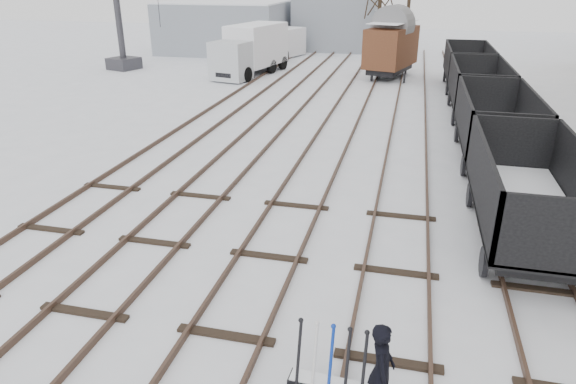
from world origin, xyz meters
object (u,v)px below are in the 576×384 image
(lorry, at_px, (251,49))
(crane, at_px, (122,34))
(box_van_wagon, at_px, (391,46))
(panel_van, at_px, (278,43))
(worker, at_px, (381,370))
(freight_wagon_a, at_px, (526,207))

(lorry, relative_size, crane, 0.81)
(box_van_wagon, relative_size, panel_van, 0.92)
(worker, distance_m, lorry, 29.06)
(lorry, bearing_deg, panel_van, 103.31)
(panel_van, bearing_deg, lorry, -70.30)
(worker, bearing_deg, lorry, 16.47)
(freight_wagon_a, distance_m, panel_van, 31.35)
(worker, relative_size, crane, 0.18)
(freight_wagon_a, xyz_separation_m, lorry, (-13.58, 20.66, 0.70))
(lorry, bearing_deg, box_van_wagon, 18.84)
(box_van_wagon, distance_m, panel_van, 11.29)
(freight_wagon_a, relative_size, box_van_wagon, 1.20)
(panel_van, height_order, crane, crane)
(lorry, xyz_separation_m, crane, (-9.42, 0.14, 0.73))
(lorry, distance_m, crane, 9.44)
(lorry, height_order, crane, crane)
(box_van_wagon, distance_m, crane, 18.49)
(freight_wagon_a, xyz_separation_m, panel_van, (-13.69, 28.21, 0.22))
(freight_wagon_a, relative_size, panel_van, 1.10)
(freight_wagon_a, height_order, box_van_wagon, box_van_wagon)
(freight_wagon_a, bearing_deg, lorry, 123.33)
(worker, distance_m, panel_van, 36.22)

